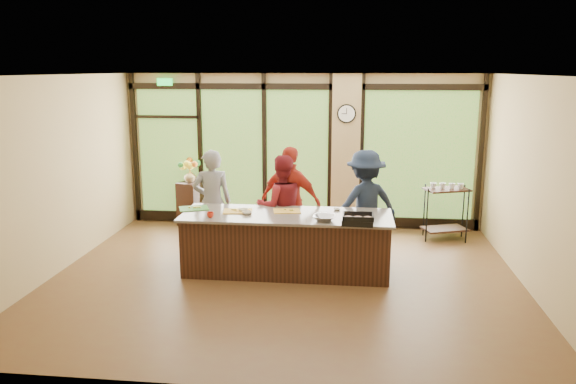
% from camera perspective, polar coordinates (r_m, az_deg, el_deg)
% --- Properties ---
extents(floor, '(7.00, 7.00, 0.00)m').
position_cam_1_polar(floor, '(8.55, -0.37, -8.74)').
color(floor, brown).
rests_on(floor, ground).
extents(ceiling, '(7.00, 7.00, 0.00)m').
position_cam_1_polar(ceiling, '(7.97, -0.40, 11.79)').
color(ceiling, white).
rests_on(ceiling, back_wall).
extents(back_wall, '(7.00, 0.00, 7.00)m').
position_cam_1_polar(back_wall, '(11.07, 1.48, 4.18)').
color(back_wall, tan).
rests_on(back_wall, floor).
extents(left_wall, '(0.00, 6.00, 6.00)m').
position_cam_1_polar(left_wall, '(9.22, -22.53, 1.55)').
color(left_wall, tan).
rests_on(left_wall, floor).
extents(right_wall, '(0.00, 6.00, 6.00)m').
position_cam_1_polar(right_wall, '(8.46, 23.85, 0.54)').
color(right_wall, tan).
rests_on(right_wall, floor).
extents(window_wall, '(6.90, 0.12, 3.00)m').
position_cam_1_polar(window_wall, '(11.03, 2.30, 3.59)').
color(window_wall, tan).
rests_on(window_wall, floor).
extents(island_base, '(3.10, 1.00, 0.88)m').
position_cam_1_polar(island_base, '(8.68, -0.14, -5.33)').
color(island_base, black).
rests_on(island_base, floor).
extents(countertop, '(3.20, 1.10, 0.04)m').
position_cam_1_polar(countertop, '(8.55, -0.14, -2.39)').
color(countertop, slate).
rests_on(countertop, island_base).
extents(wall_clock, '(0.36, 0.04, 0.36)m').
position_cam_1_polar(wall_clock, '(10.81, 5.97, 7.92)').
color(wall_clock, black).
rests_on(wall_clock, window_wall).
extents(cook_left, '(0.74, 0.59, 1.78)m').
position_cam_1_polar(cook_left, '(9.52, -7.71, -1.01)').
color(cook_left, slate).
rests_on(cook_left, floor).
extents(cook_midleft, '(0.97, 0.84, 1.72)m').
position_cam_1_polar(cook_midleft, '(9.26, -0.67, -1.49)').
color(cook_midleft, maroon).
rests_on(cook_midleft, floor).
extents(cook_midright, '(1.17, 0.81, 1.85)m').
position_cam_1_polar(cook_midright, '(9.32, 0.26, -1.00)').
color(cook_midright, '#AB281A').
rests_on(cook_midright, floor).
extents(cook_right, '(1.33, 1.08, 1.80)m').
position_cam_1_polar(cook_right, '(9.34, 7.83, -1.24)').
color(cook_right, '#161F31').
rests_on(cook_right, floor).
extents(roasting_pan, '(0.46, 0.37, 0.08)m').
position_cam_1_polar(roasting_pan, '(8.06, 7.11, -2.99)').
color(roasting_pan, black).
rests_on(roasting_pan, countertop).
extents(mixing_bowl, '(0.37, 0.37, 0.08)m').
position_cam_1_polar(mixing_bowl, '(8.20, 3.69, -2.66)').
color(mixing_bowl, silver).
rests_on(mixing_bowl, countertop).
extents(cutting_board_left, '(0.54, 0.47, 0.01)m').
position_cam_1_polar(cutting_board_left, '(9.00, -9.55, -1.65)').
color(cutting_board_left, '#3C8430').
rests_on(cutting_board_left, countertop).
extents(cutting_board_center, '(0.48, 0.39, 0.01)m').
position_cam_1_polar(cutting_board_center, '(8.74, -5.13, -1.94)').
color(cutting_board_center, gold).
rests_on(cutting_board_center, countertop).
extents(cutting_board_right, '(0.46, 0.38, 0.01)m').
position_cam_1_polar(cutting_board_right, '(8.71, -0.10, -1.94)').
color(cutting_board_right, gold).
rests_on(cutting_board_right, countertop).
extents(prep_bowl_near, '(0.15, 0.15, 0.05)m').
position_cam_1_polar(prep_bowl_near, '(8.56, -4.20, -2.12)').
color(prep_bowl_near, silver).
rests_on(prep_bowl_near, countertop).
extents(prep_bowl_mid, '(0.19, 0.19, 0.05)m').
position_cam_1_polar(prep_bowl_mid, '(8.71, -4.55, -1.87)').
color(prep_bowl_mid, silver).
rests_on(prep_bowl_mid, countertop).
extents(prep_bowl_far, '(0.13, 0.13, 0.03)m').
position_cam_1_polar(prep_bowl_far, '(8.82, 5.01, -1.75)').
color(prep_bowl_far, silver).
rests_on(prep_bowl_far, countertop).
extents(red_ramekin, '(0.12, 0.12, 0.08)m').
position_cam_1_polar(red_ramekin, '(8.43, -7.89, -2.31)').
color(red_ramekin, '#B42312').
rests_on(red_ramekin, countertop).
extents(flower_stand, '(0.56, 0.56, 0.87)m').
position_cam_1_polar(flower_stand, '(11.44, -9.79, -1.16)').
color(flower_stand, black).
rests_on(flower_stand, floor).
extents(flower_vase, '(0.27, 0.27, 0.26)m').
position_cam_1_polar(flower_vase, '(11.32, -9.90, 1.63)').
color(flower_vase, '#957F51').
rests_on(flower_vase, flower_stand).
extents(bar_cart, '(0.88, 0.68, 1.06)m').
position_cam_1_polar(bar_cart, '(10.65, 15.73, -1.36)').
color(bar_cart, black).
rests_on(bar_cart, floor).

